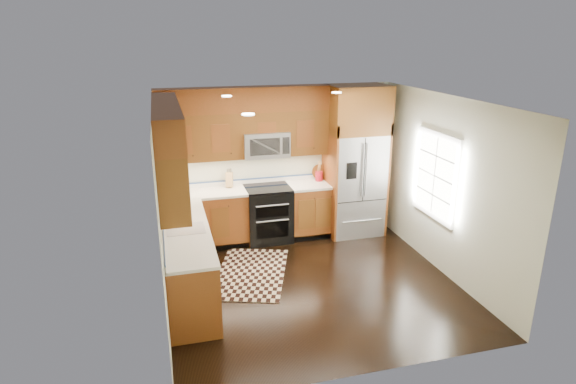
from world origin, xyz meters
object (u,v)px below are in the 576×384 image
object	(u,v)px
rug	(251,273)
knife_block	(229,179)
refrigerator	(355,161)
utensil_crock	(319,174)
range	(268,214)

from	to	relation	value
rug	knife_block	bearing A→B (deg)	112.37
rug	refrigerator	bearing A→B (deg)	47.38
rug	knife_block	distance (m)	1.75
rug	utensil_crock	size ratio (longest dim) A/B	4.52
refrigerator	knife_block	distance (m)	2.19
utensil_crock	knife_block	bearing A→B (deg)	177.27
range	rug	distance (m)	1.36
range	knife_block	size ratio (longest dim) A/B	3.00
range	rug	world-z (taller)	range
refrigerator	knife_block	xyz separation A→B (m)	(-2.16, 0.27, -0.24)
refrigerator	utensil_crock	xyz separation A→B (m)	(-0.59, 0.19, -0.24)
refrigerator	rug	size ratio (longest dim) A/B	1.59
range	knife_block	distance (m)	0.88
rug	knife_block	xyz separation A→B (m)	(-0.08, 1.39, 1.06)
rug	utensil_crock	xyz separation A→B (m)	(1.48, 1.32, 1.06)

